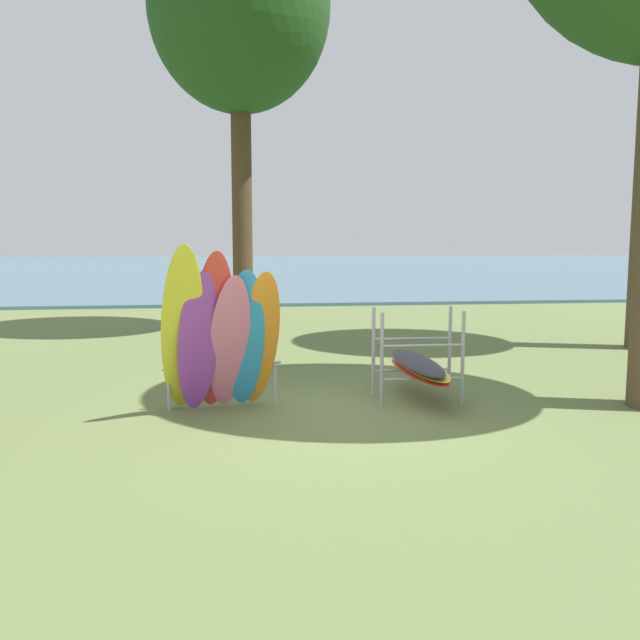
# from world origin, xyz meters

# --- Properties ---
(ground_plane) EXTENTS (80.00, 80.00, 0.00)m
(ground_plane) POSITION_xyz_m (0.00, 0.00, 0.00)
(ground_plane) COLOR olive
(lake_water) EXTENTS (80.00, 36.00, 0.10)m
(lake_water) POSITION_xyz_m (0.00, 30.60, 0.05)
(lake_water) COLOR #477084
(lake_water) RESTS_ON ground
(tree_far_left_back) EXTENTS (3.97, 3.97, 9.41)m
(tree_far_left_back) POSITION_xyz_m (-1.13, 7.67, 7.06)
(tree_far_left_back) COLOR #4C3823
(tree_far_left_back) RESTS_ON ground
(leaning_board_pile) EXTENTS (1.65, 1.29, 2.18)m
(leaning_board_pile) POSITION_xyz_m (-1.45, 0.38, 0.96)
(leaning_board_pile) COLOR yellow
(leaning_board_pile) RESTS_ON ground
(board_storage_rack) EXTENTS (1.15, 2.13, 1.25)m
(board_storage_rack) POSITION_xyz_m (1.23, 0.80, 0.47)
(board_storage_rack) COLOR #9EA0A5
(board_storage_rack) RESTS_ON ground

